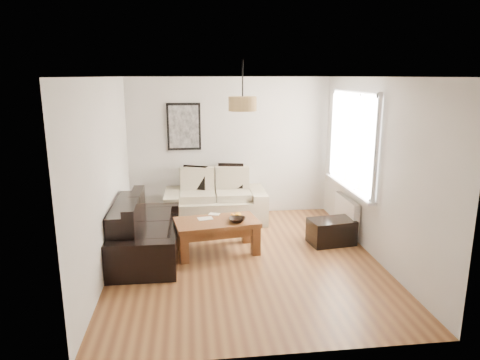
{
  "coord_description": "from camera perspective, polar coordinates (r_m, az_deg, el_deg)",
  "views": [
    {
      "loc": [
        -0.77,
        -5.82,
        2.61
      ],
      "look_at": [
        0.0,
        0.6,
        1.05
      ],
      "focal_mm": 32.33,
      "sensor_mm": 36.0,
      "label": 1
    }
  ],
  "objects": [
    {
      "name": "wall_right",
      "position": [
        6.54,
        17.42,
        1.37
      ],
      "size": [
        0.04,
        4.5,
        2.6
      ],
      "primitive_type": null,
      "color": "silver",
      "rests_on": "floor"
    },
    {
      "name": "wall_back",
      "position": [
        8.22,
        -1.38,
        4.38
      ],
      "size": [
        3.8,
        0.04,
        2.6
      ],
      "primitive_type": null,
      "color": "silver",
      "rests_on": "floor"
    },
    {
      "name": "loveseat_cream",
      "position": [
        7.92,
        -3.26,
        -2.28
      ],
      "size": [
        1.83,
        1.01,
        0.9
      ],
      "primitive_type": null,
      "rotation": [
        0.0,
        0.0,
        -0.01
      ],
      "color": "#BBAE97",
      "rests_on": "floor"
    },
    {
      "name": "pendant_shade",
      "position": [
        6.18,
        0.34,
        10.03
      ],
      "size": [
        0.4,
        0.4,
        0.2
      ],
      "primitive_type": "cylinder",
      "color": "tan",
      "rests_on": "ceiling"
    },
    {
      "name": "sofa_leather",
      "position": [
        6.57,
        -12.27,
        -6.37
      ],
      "size": [
        0.93,
        1.89,
        0.81
      ],
      "primitive_type": null,
      "rotation": [
        0.0,
        0.0,
        1.56
      ],
      "color": "black",
      "rests_on": "floor"
    },
    {
      "name": "cushion_left",
      "position": [
        8.04,
        -5.96,
        0.34
      ],
      "size": [
        0.46,
        0.31,
        0.44
      ],
      "primitive_type": "cube",
      "rotation": [
        0.0,
        0.0,
        -0.42
      ],
      "color": "black",
      "rests_on": "loveseat_cream"
    },
    {
      "name": "orange_b",
      "position": [
        6.61,
        -0.21,
        -4.67
      ],
      "size": [
        0.09,
        0.09,
        0.09
      ],
      "primitive_type": "sphere",
      "rotation": [
        0.0,
        0.0,
        0.01
      ],
      "color": "orange",
      "rests_on": "fruit_bowl"
    },
    {
      "name": "orange_a",
      "position": [
        6.59,
        -0.34,
        -4.74
      ],
      "size": [
        0.11,
        0.11,
        0.09
      ],
      "primitive_type": "sphere",
      "rotation": [
        0.0,
        0.0,
        0.34
      ],
      "color": "orange",
      "rests_on": "fruit_bowl"
    },
    {
      "name": "wall_front",
      "position": [
        3.88,
        5.05,
        -6.21
      ],
      "size": [
        3.8,
        0.04,
        2.6
      ],
      "primitive_type": null,
      "color": "silver",
      "rests_on": "floor"
    },
    {
      "name": "poster",
      "position": [
        8.1,
        -7.42,
        6.99
      ],
      "size": [
        0.62,
        0.04,
        0.87
      ],
      "primitive_type": null,
      "color": "black",
      "rests_on": "wall_back"
    },
    {
      "name": "coffee_table",
      "position": [
        6.6,
        -3.08,
        -7.41
      ],
      "size": [
        1.32,
        0.85,
        0.5
      ],
      "primitive_type": null,
      "rotation": [
        0.0,
        0.0,
        0.15
      ],
      "color": "brown",
      "rests_on": "floor"
    },
    {
      "name": "ottoman",
      "position": [
        7.08,
        11.97,
        -6.67
      ],
      "size": [
        0.75,
        0.54,
        0.4
      ],
      "primitive_type": "cube",
      "rotation": [
        0.0,
        0.0,
        0.14
      ],
      "color": "black",
      "rests_on": "floor"
    },
    {
      "name": "orange_c",
      "position": [
        6.58,
        -0.98,
        -4.75
      ],
      "size": [
        0.1,
        0.1,
        0.08
      ],
      "primitive_type": "sphere",
      "rotation": [
        0.0,
        0.0,
        -0.26
      ],
      "color": "orange",
      "rests_on": "fruit_bowl"
    },
    {
      "name": "cushion_right",
      "position": [
        8.07,
        -1.22,
        0.55
      ],
      "size": [
        0.49,
        0.23,
        0.47
      ],
      "primitive_type": "cube",
      "rotation": [
        0.0,
        0.0,
        -0.19
      ],
      "color": "black",
      "rests_on": "loveseat_cream"
    },
    {
      "name": "wall_left",
      "position": [
        6.08,
        -17.38,
        0.47
      ],
      "size": [
        0.04,
        4.5,
        2.6
      ],
      "primitive_type": null,
      "color": "silver",
      "rests_on": "floor"
    },
    {
      "name": "fruit_bowl",
      "position": [
        6.44,
        -0.37,
        -5.26
      ],
      "size": [
        0.3,
        0.3,
        0.06
      ],
      "primitive_type": "imported",
      "rotation": [
        0.0,
        0.0,
        -0.21
      ],
      "color": "black",
      "rests_on": "coffee_table"
    },
    {
      "name": "floor",
      "position": [
        6.43,
        0.65,
        -10.4
      ],
      "size": [
        4.5,
        4.5,
        0.0
      ],
      "primitive_type": "plane",
      "color": "brown",
      "rests_on": "ground"
    },
    {
      "name": "ceiling",
      "position": [
        5.88,
        0.72,
        13.46
      ],
      "size": [
        3.8,
        4.5,
        0.0
      ],
      "primitive_type": null,
      "color": "white",
      "rests_on": "floor"
    },
    {
      "name": "radiator",
      "position": [
        7.46,
        13.88,
        -4.26
      ],
      "size": [
        0.1,
        0.9,
        0.52
      ],
      "primitive_type": "cube",
      "color": "white",
      "rests_on": "wall_right"
    },
    {
      "name": "window_bay",
      "position": [
        7.2,
        14.72,
        5.05
      ],
      "size": [
        0.14,
        1.9,
        1.6
      ],
      "primitive_type": null,
      "color": "white",
      "rests_on": "wall_right"
    },
    {
      "name": "papers",
      "position": [
        6.6,
        -4.61,
        -5.08
      ],
      "size": [
        0.24,
        0.19,
        0.01
      ],
      "primitive_type": "cube",
      "rotation": [
        0.0,
        0.0,
        0.17
      ],
      "color": "white",
      "rests_on": "coffee_table"
    }
  ]
}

